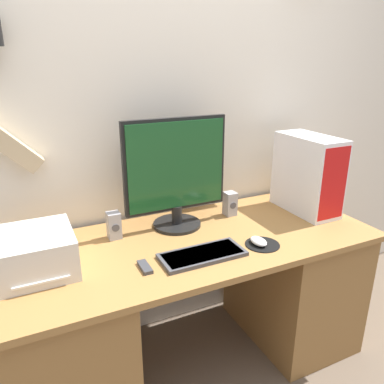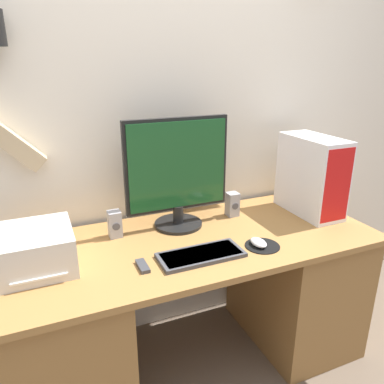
{
  "view_description": "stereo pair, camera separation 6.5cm",
  "coord_description": "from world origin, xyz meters",
  "px_view_note": "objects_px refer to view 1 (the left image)",
  "views": [
    {
      "loc": [
        -0.7,
        -1.08,
        1.56
      ],
      "look_at": [
        -0.01,
        0.37,
        0.99
      ],
      "focal_mm": 35.0,
      "sensor_mm": 36.0,
      "label": 1
    },
    {
      "loc": [
        -0.64,
        -1.11,
        1.56
      ],
      "look_at": [
        -0.01,
        0.37,
        0.99
      ],
      "focal_mm": 35.0,
      "sensor_mm": 36.0,
      "label": 2
    }
  ],
  "objects_px": {
    "mouse": "(259,241)",
    "computer_tower": "(308,174)",
    "monitor": "(176,172)",
    "keyboard": "(202,255)",
    "remote_control": "(145,267)",
    "speaker_right": "(230,204)",
    "speaker_left": "(114,225)",
    "printer": "(36,253)"
  },
  "relations": [
    {
      "from": "speaker_right",
      "to": "mouse",
      "type": "bearing_deg",
      "value": -100.03
    },
    {
      "from": "speaker_left",
      "to": "remote_control",
      "type": "distance_m",
      "value": 0.34
    },
    {
      "from": "mouse",
      "to": "speaker_left",
      "type": "distance_m",
      "value": 0.69
    },
    {
      "from": "printer",
      "to": "speaker_right",
      "type": "xyz_separation_m",
      "value": [
        1.01,
        0.16,
        -0.02
      ]
    },
    {
      "from": "speaker_left",
      "to": "remote_control",
      "type": "xyz_separation_m",
      "value": [
        0.04,
        -0.33,
        -0.06
      ]
    },
    {
      "from": "mouse",
      "to": "computer_tower",
      "type": "height_order",
      "value": "computer_tower"
    },
    {
      "from": "monitor",
      "to": "keyboard",
      "type": "relative_size",
      "value": 1.48
    },
    {
      "from": "monitor",
      "to": "speaker_right",
      "type": "relative_size",
      "value": 4.26
    },
    {
      "from": "monitor",
      "to": "keyboard",
      "type": "height_order",
      "value": "monitor"
    },
    {
      "from": "printer",
      "to": "speaker_left",
      "type": "distance_m",
      "value": 0.39
    },
    {
      "from": "remote_control",
      "to": "mouse",
      "type": "bearing_deg",
      "value": -2.95
    },
    {
      "from": "monitor",
      "to": "printer",
      "type": "relative_size",
      "value": 1.7
    },
    {
      "from": "monitor",
      "to": "mouse",
      "type": "height_order",
      "value": "monitor"
    },
    {
      "from": "mouse",
      "to": "speaker_right",
      "type": "height_order",
      "value": "speaker_right"
    },
    {
      "from": "computer_tower",
      "to": "speaker_left",
      "type": "xyz_separation_m",
      "value": [
        -1.07,
        0.12,
        -0.15
      ]
    },
    {
      "from": "printer",
      "to": "mouse",
      "type": "bearing_deg",
      "value": -12.19
    },
    {
      "from": "mouse",
      "to": "computer_tower",
      "type": "relative_size",
      "value": 0.23
    },
    {
      "from": "keyboard",
      "to": "computer_tower",
      "type": "relative_size",
      "value": 0.88
    },
    {
      "from": "keyboard",
      "to": "printer",
      "type": "xyz_separation_m",
      "value": [
        -0.66,
        0.19,
        0.07
      ]
    },
    {
      "from": "monitor",
      "to": "remote_control",
      "type": "relative_size",
      "value": 5.29
    },
    {
      "from": "speaker_left",
      "to": "keyboard",
      "type": "bearing_deg",
      "value": -49.28
    },
    {
      "from": "keyboard",
      "to": "speaker_left",
      "type": "relative_size",
      "value": 2.88
    },
    {
      "from": "keyboard",
      "to": "remote_control",
      "type": "height_order",
      "value": "keyboard"
    },
    {
      "from": "mouse",
      "to": "speaker_right",
      "type": "relative_size",
      "value": 0.76
    },
    {
      "from": "monitor",
      "to": "printer",
      "type": "bearing_deg",
      "value": -166.66
    },
    {
      "from": "keyboard",
      "to": "speaker_left",
      "type": "xyz_separation_m",
      "value": [
        -0.3,
        0.35,
        0.06
      ]
    },
    {
      "from": "monitor",
      "to": "speaker_left",
      "type": "bearing_deg",
      "value": -179.49
    },
    {
      "from": "keyboard",
      "to": "monitor",
      "type": "bearing_deg",
      "value": 85.32
    },
    {
      "from": "mouse",
      "to": "monitor",
      "type": "bearing_deg",
      "value": 125.04
    },
    {
      "from": "keyboard",
      "to": "mouse",
      "type": "height_order",
      "value": "mouse"
    },
    {
      "from": "mouse",
      "to": "speaker_right",
      "type": "bearing_deg",
      "value": 79.97
    },
    {
      "from": "speaker_right",
      "to": "remote_control",
      "type": "bearing_deg",
      "value": -150.87
    },
    {
      "from": "computer_tower",
      "to": "speaker_left",
      "type": "relative_size",
      "value": 3.28
    },
    {
      "from": "computer_tower",
      "to": "speaker_left",
      "type": "height_order",
      "value": "computer_tower"
    },
    {
      "from": "keyboard",
      "to": "speaker_left",
      "type": "distance_m",
      "value": 0.46
    },
    {
      "from": "computer_tower",
      "to": "remote_control",
      "type": "relative_size",
      "value": 4.07
    },
    {
      "from": "computer_tower",
      "to": "speaker_right",
      "type": "bearing_deg",
      "value": 163.15
    },
    {
      "from": "remote_control",
      "to": "speaker_left",
      "type": "bearing_deg",
      "value": 96.77
    },
    {
      "from": "monitor",
      "to": "computer_tower",
      "type": "relative_size",
      "value": 1.3
    },
    {
      "from": "keyboard",
      "to": "remote_control",
      "type": "relative_size",
      "value": 3.57
    },
    {
      "from": "speaker_right",
      "to": "remote_control",
      "type": "xyz_separation_m",
      "value": [
        -0.61,
        -0.34,
        -0.06
      ]
    },
    {
      "from": "keyboard",
      "to": "speaker_right",
      "type": "relative_size",
      "value": 2.88
    }
  ]
}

